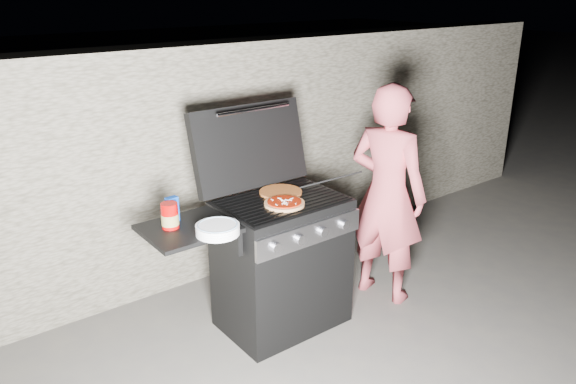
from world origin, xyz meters
TOP-DOWN VIEW (x-y plane):
  - ground at (0.00, 0.00)m, footprint 50.00×50.00m
  - stone_wall at (0.00, 1.05)m, footprint 8.00×0.35m
  - gas_grill at (-0.25, 0.00)m, footprint 1.34×0.79m
  - pizza_topped at (-0.04, -0.09)m, footprint 0.29×0.29m
  - pizza_plain at (0.06, 0.10)m, footprint 0.35×0.35m
  - sauce_jar at (-0.75, 0.05)m, footprint 0.12×0.12m
  - blue_carton at (-0.70, 0.12)m, footprint 0.07×0.05m
  - plate_stack at (-0.59, -0.19)m, footprint 0.31×0.31m
  - person at (0.83, -0.14)m, footprint 0.53×0.66m
  - tongs at (0.39, 0.00)m, footprint 0.45×0.20m

SIDE VIEW (x-z plane):
  - ground at x=0.00m, z-range 0.00..0.00m
  - gas_grill at x=-0.25m, z-range 0.00..0.91m
  - person at x=0.83m, z-range 0.00..1.59m
  - stone_wall at x=0.00m, z-range 0.00..1.80m
  - pizza_plain at x=0.06m, z-range 0.91..0.93m
  - pizza_topped at x=-0.04m, z-range 0.91..0.94m
  - plate_stack at x=-0.59m, z-range 0.90..0.96m
  - tongs at x=0.39m, z-range 0.91..1.01m
  - sauce_jar at x=-0.75m, z-range 0.90..1.05m
  - blue_carton at x=-0.70m, z-range 0.90..1.05m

